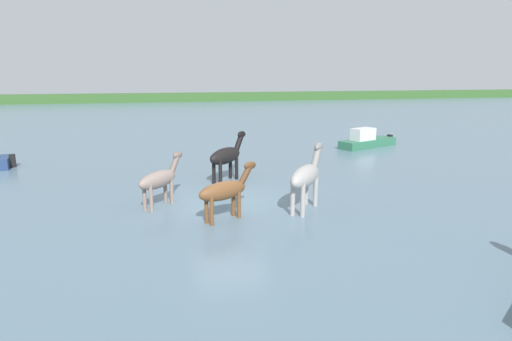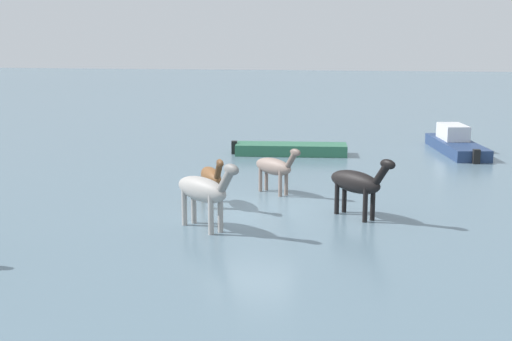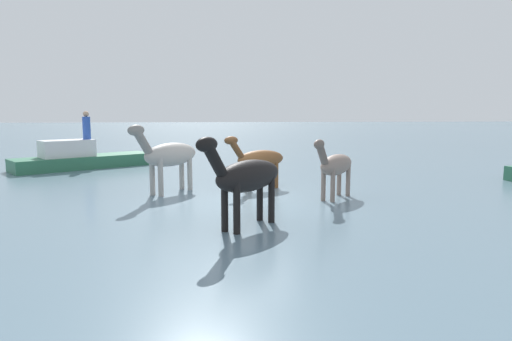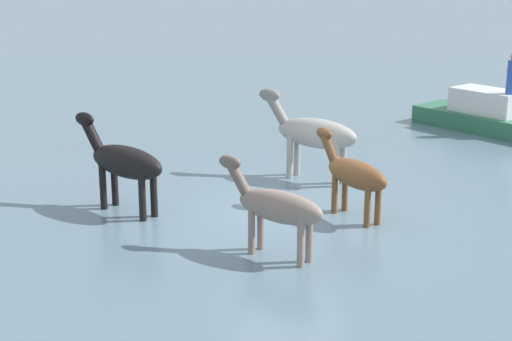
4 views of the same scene
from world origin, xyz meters
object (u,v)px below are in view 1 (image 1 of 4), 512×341
horse_pinto_flank (306,176)px  horse_gray_outer (227,156)px  horse_chestnut_trailing (225,191)px  horse_rear_stallion (159,179)px  boat_dinghy_port (367,142)px

horse_pinto_flank → horse_gray_outer: bearing=63.9°
horse_chestnut_trailing → horse_rear_stallion: (-1.91, 1.78, 0.01)m
horse_chestnut_trailing → horse_pinto_flank: horse_pinto_flank is taller
boat_dinghy_port → horse_rear_stallion: bearing=13.7°
horse_gray_outer → boat_dinghy_port: bearing=-13.5°
horse_chestnut_trailing → boat_dinghy_port: 14.94m
horse_chestnut_trailing → horse_rear_stallion: size_ratio=1.09×
horse_pinto_flank → horse_gray_outer: (-1.93, 4.20, -0.06)m
horse_pinto_flank → boat_dinghy_port: horse_pinto_flank is taller
horse_chestnut_trailing → horse_gray_outer: horse_gray_outer is taller
horse_gray_outer → horse_rear_stallion: horse_gray_outer is taller
horse_chestnut_trailing → boat_dinghy_port: horse_chestnut_trailing is taller
horse_gray_outer → boat_dinghy_port: 11.39m
horse_pinto_flank → horse_gray_outer: horse_pinto_flank is taller
horse_rear_stallion → boat_dinghy_port: size_ratio=0.45×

